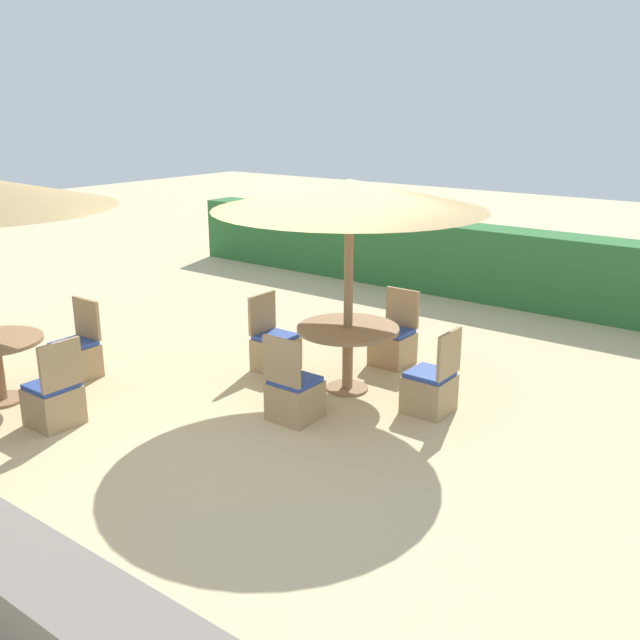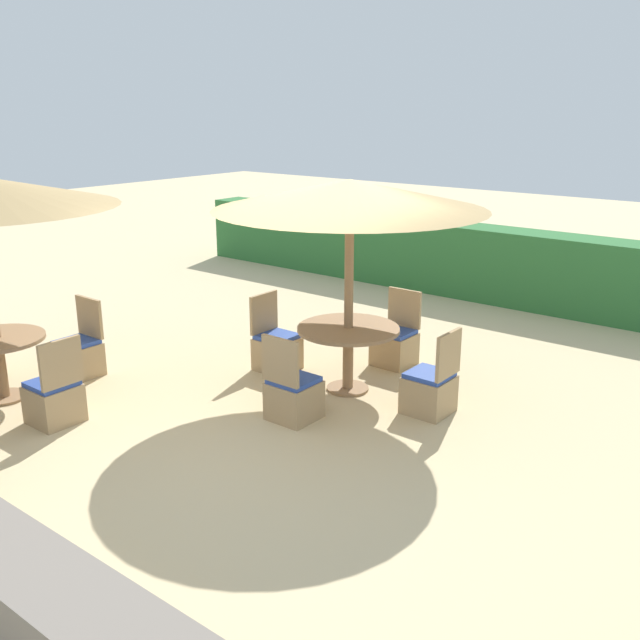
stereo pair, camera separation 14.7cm
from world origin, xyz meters
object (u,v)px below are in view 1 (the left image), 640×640
Objects in this scene: patio_chair_center_south at (294,395)px; patio_chair_center_east at (431,388)px; patio_chair_center_north at (393,344)px; patio_chair_front_left_east at (54,401)px; round_table_center at (348,339)px; patio_chair_center_west at (275,349)px; patio_chair_front_left_north at (76,356)px; parasol_center at (350,195)px.

patio_chair_center_south is 1.44m from patio_chair_center_east.
patio_chair_center_north is 4.03m from patio_chair_front_left_east.
round_table_center is 1.14m from patio_chair_center_west.
parasol_center is at bearing -149.62° from patio_chair_front_left_north.
patio_chair_center_east and patio_chair_front_left_east have the same top height.
round_table_center is 1.23× the size of patio_chair_center_east.
parasol_center is at bearing 91.14° from patio_chair_center_south.
patio_chair_front_left_east is (-1.83, -2.56, -1.95)m from parasol_center.
patio_chair_center_south and patio_chair_front_left_north have the same top height.
patio_chair_center_north is at bearing 91.41° from patio_chair_center_south.
patio_chair_center_west and patio_chair_front_left_east have the same top height.
parasol_center is at bearing -35.59° from patio_chair_front_left_east.
patio_chair_center_south and patio_chair_center_east have the same top height.
patio_chair_center_south and patio_chair_front_left_east have the same top height.
parasol_center is 3.70m from patio_chair_front_left_east.
parasol_center reaches higher than patio_chair_center_west.
parasol_center reaches higher than patio_chair_front_left_east.
patio_chair_center_north and patio_chair_front_left_east have the same top height.
patio_chair_center_west is 1.00× the size of patio_chair_front_left_east.
patio_chair_center_south is at bearing -166.92° from patio_chair_front_left_north.
patio_chair_center_south is 1.00× the size of patio_chair_center_east.
patio_chair_center_south is (0.02, -0.98, -1.95)m from parasol_center.
patio_chair_front_left_east is (-1.85, -1.58, 0.00)m from patio_chair_center_south.
patio_chair_center_west is 2.66m from patio_chair_front_left_east.
patio_chair_center_east is (1.03, 1.01, 0.00)m from patio_chair_center_south.
patio_chair_center_south is at bearing 134.41° from patio_chair_center_east.
patio_chair_center_south is at bearing -49.58° from patio_chair_front_left_east.
patio_chair_center_east and patio_chair_center_west have the same top height.
round_table_center is at bearing -35.59° from patio_chair_front_left_east.
patio_chair_center_north is (-0.03, 1.04, -1.95)m from parasol_center.
patio_chair_center_south is 1.47m from patio_chair_center_west.
patio_chair_center_east is at bearing 1.55° from parasol_center.
patio_chair_center_west is at bearing -136.35° from patio_chair_front_left_north.
patio_chair_front_left_north is 1.33m from patio_chair_front_left_east.
patio_chair_center_west is (-1.08, -0.01, -1.95)m from parasol_center.
parasol_center reaches higher than round_table_center.
parasol_center is at bearing 180.00° from round_table_center.
patio_chair_center_west is (-1.08, -0.01, -0.34)m from round_table_center.
patio_chair_center_north is 2.03m from patio_chair_center_south.
patio_chair_front_left_north is (-2.81, -0.65, 0.00)m from patio_chair_center_south.
patio_chair_front_left_east is (-1.83, -2.56, -0.34)m from round_table_center.
patio_chair_center_west is (-2.13, -0.04, 0.00)m from patio_chair_center_east.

